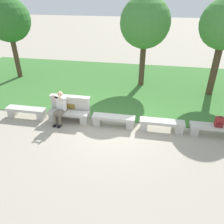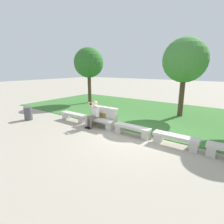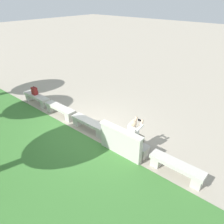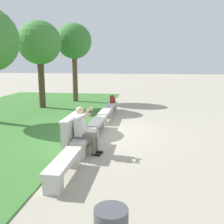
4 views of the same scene
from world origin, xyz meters
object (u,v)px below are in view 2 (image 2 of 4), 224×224
(person_photographer, at_px, (94,113))
(bench_far, at_px, (175,139))
(bench_near, at_px, (99,122))
(tree_behind_wall, at_px, (89,63))
(bench_mid, at_px, (132,129))
(trash_bin, at_px, (28,113))
(bench_main, at_px, (74,116))
(tree_far_back, at_px, (185,61))

(person_photographer, bearing_deg, bench_far, 1.09)
(bench_near, bearing_deg, tree_behind_wall, 137.16)
(bench_mid, distance_m, trash_bin, 6.21)
(bench_main, relative_size, tree_behind_wall, 0.37)
(bench_main, distance_m, bench_far, 5.65)
(bench_main, relative_size, trash_bin, 2.26)
(tree_far_back, bearing_deg, person_photographer, -122.70)
(bench_main, bearing_deg, person_photographer, -2.76)
(bench_mid, relative_size, bench_far, 1.00)
(tree_behind_wall, height_order, tree_far_back, tree_far_back)
(bench_near, xyz_separation_m, bench_mid, (1.88, 0.00, 0.00))
(person_photographer, relative_size, tree_far_back, 0.29)
(bench_main, xyz_separation_m, bench_near, (1.88, 0.00, 0.00))
(bench_mid, bearing_deg, bench_near, 180.00)
(bench_near, distance_m, tree_behind_wall, 7.27)
(bench_far, distance_m, tree_behind_wall, 10.18)
(bench_near, bearing_deg, bench_far, 0.00)
(bench_main, relative_size, person_photographer, 1.28)
(person_photographer, bearing_deg, tree_far_back, 57.30)
(bench_mid, xyz_separation_m, tree_far_back, (0.80, 4.54, 3.03))
(bench_mid, xyz_separation_m, person_photographer, (-2.17, -0.08, 0.44))
(bench_main, distance_m, tree_far_back, 7.12)
(bench_main, bearing_deg, trash_bin, -148.87)
(bench_main, distance_m, bench_mid, 3.76)
(bench_main, relative_size, bench_near, 1.00)
(person_photographer, height_order, tree_behind_wall, tree_behind_wall)
(bench_main, bearing_deg, bench_far, 0.00)
(bench_near, height_order, person_photographer, person_photographer)
(tree_behind_wall, bearing_deg, bench_main, -56.57)
(tree_far_back, height_order, trash_bin, tree_far_back)
(bench_far, height_order, person_photographer, person_photographer)
(bench_far, xyz_separation_m, trash_bin, (-7.94, -1.38, 0.08))
(bench_far, distance_m, trash_bin, 8.06)
(tree_behind_wall, relative_size, trash_bin, 6.08)
(tree_far_back, bearing_deg, bench_mid, -99.98)
(bench_near, relative_size, bench_far, 1.00)
(bench_mid, height_order, bench_far, same)
(bench_mid, height_order, trash_bin, trash_bin)
(bench_main, bearing_deg, tree_far_back, 44.88)
(bench_far, relative_size, person_photographer, 1.28)
(person_photographer, height_order, trash_bin, person_photographer)
(bench_far, relative_size, tree_behind_wall, 0.37)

